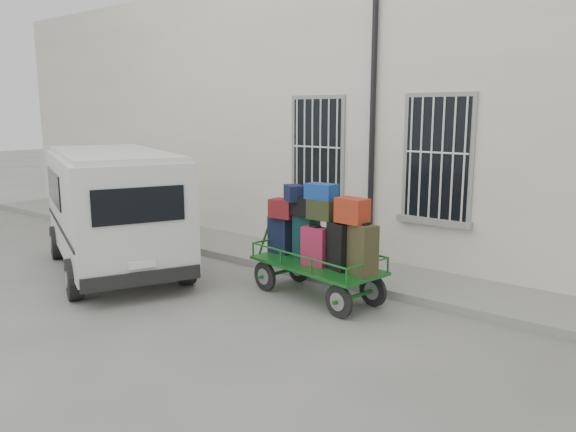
# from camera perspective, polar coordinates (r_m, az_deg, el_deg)

# --- Properties ---
(ground) EXTENTS (80.00, 80.00, 0.00)m
(ground) POSITION_cam_1_polar(r_m,az_deg,el_deg) (9.89, -5.49, -7.69)
(ground) COLOR slate
(ground) RESTS_ON ground
(building) EXTENTS (24.00, 5.15, 6.00)m
(building) POSITION_cam_1_polar(r_m,az_deg,el_deg) (13.86, 10.66, 9.99)
(building) COLOR beige
(building) RESTS_ON ground
(sidewalk) EXTENTS (24.00, 1.70, 0.15)m
(sidewalk) POSITION_cam_1_polar(r_m,az_deg,el_deg) (11.47, 2.24, -4.69)
(sidewalk) COLOR gray
(sidewalk) RESTS_ON ground
(luggage_cart) EXTENTS (2.76, 1.41, 1.94)m
(luggage_cart) POSITION_cam_1_polar(r_m,az_deg,el_deg) (9.31, 3.06, -2.41)
(luggage_cart) COLOR black
(luggage_cart) RESTS_ON ground
(van) EXTENTS (5.02, 3.65, 2.35)m
(van) POSITION_cam_1_polar(r_m,az_deg,el_deg) (11.39, -17.35, 1.28)
(van) COLOR silver
(van) RESTS_ON ground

